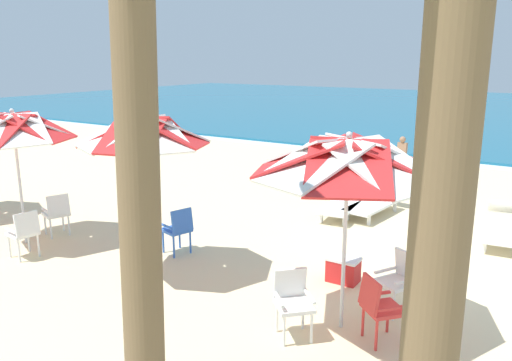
# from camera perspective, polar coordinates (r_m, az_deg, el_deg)

# --- Properties ---
(ground_plane) EXTENTS (80.00, 80.00, 0.00)m
(ground_plane) POSITION_cam_1_polar(r_m,az_deg,el_deg) (9.55, 22.01, -8.78)
(ground_plane) COLOR beige
(beach_umbrella_0) EXTENTS (2.47, 2.47, 2.60)m
(beach_umbrella_0) POSITION_cam_1_polar(r_m,az_deg,el_deg) (6.35, 10.21, 2.35)
(beach_umbrella_0) COLOR silver
(beach_umbrella_0) RESTS_ON ground
(plastic_chair_0) EXTENTS (0.63, 0.63, 0.87)m
(plastic_chair_0) POSITION_cam_1_polar(r_m,az_deg,el_deg) (6.66, 4.10, -13.01)
(plastic_chair_0) COLOR white
(plastic_chair_0) RESTS_ON ground
(plastic_chair_1) EXTENTS (0.60, 0.62, 0.87)m
(plastic_chair_1) POSITION_cam_1_polar(r_m,az_deg,el_deg) (7.49, 15.63, -10.39)
(plastic_chair_1) COLOR white
(plastic_chair_1) RESTS_ON ground
(plastic_chair_2) EXTENTS (0.63, 0.63, 0.87)m
(plastic_chair_2) POSITION_cam_1_polar(r_m,az_deg,el_deg) (6.67, 13.48, -13.35)
(plastic_chair_2) COLOR red
(plastic_chair_2) RESTS_ON ground
(beach_umbrella_1) EXTENTS (2.06, 2.06, 2.67)m
(beach_umbrella_1) POSITION_cam_1_polar(r_m,az_deg,el_deg) (8.07, -12.35, 5.13)
(beach_umbrella_1) COLOR silver
(beach_umbrella_1) RESTS_ON ground
(plastic_chair_3) EXTENTS (0.57, 0.54, 0.87)m
(plastic_chair_3) POSITION_cam_1_polar(r_m,az_deg,el_deg) (9.31, -8.63, -5.22)
(plastic_chair_3) COLOR blue
(plastic_chair_3) RESTS_ON ground
(beach_umbrella_2) EXTENTS (2.21, 2.21, 2.57)m
(beach_umbrella_2) POSITION_cam_1_polar(r_m,az_deg,el_deg) (10.35, -25.35, 5.29)
(beach_umbrella_2) COLOR silver
(beach_umbrella_2) RESTS_ON ground
(plastic_chair_4) EXTENTS (0.58, 0.56, 0.87)m
(plastic_chair_4) POSITION_cam_1_polar(r_m,az_deg,el_deg) (10.85, -21.26, -3.28)
(plastic_chair_4) COLOR white
(plastic_chair_4) RESTS_ON ground
(plastic_chair_5) EXTENTS (0.52, 0.49, 0.87)m
(plastic_chair_5) POSITION_cam_1_polar(r_m,az_deg,el_deg) (9.90, -24.37, -5.16)
(plastic_chair_5) COLOR white
(plastic_chair_5) RESTS_ON ground
(sun_lounger_1) EXTENTS (0.84, 2.20, 0.62)m
(sun_lounger_1) POSITION_cam_1_polar(r_m,az_deg,el_deg) (11.06, 25.73, -4.57)
(sun_lounger_1) COLOR white
(sun_lounger_1) RESTS_ON ground
(sun_lounger_2) EXTENTS (0.88, 2.21, 0.62)m
(sun_lounger_2) POSITION_cam_1_polar(r_m,az_deg,el_deg) (11.93, 13.25, -2.29)
(sun_lounger_2) COLOR white
(sun_lounger_2) RESTS_ON ground
(sun_lounger_3) EXTENTS (0.83, 2.19, 0.62)m
(sun_lounger_3) POSITION_cam_1_polar(r_m,az_deg,el_deg) (11.80, 9.87, -2.30)
(sun_lounger_3) COLOR white
(sun_lounger_3) RESTS_ON ground
(palm_tree_0) EXTENTS (3.10, 3.04, 5.65)m
(palm_tree_0) POSITION_cam_1_polar(r_m,az_deg,el_deg) (3.47, -13.99, 13.84)
(palm_tree_0) COLOR brown
(palm_tree_0) RESTS_ON ground
(palm_tree_1) EXTENTS (2.91, 3.32, 4.43)m
(palm_tree_1) POSITION_cam_1_polar(r_m,az_deg,el_deg) (2.62, 20.12, -3.10)
(palm_tree_1) COLOR brown
(palm_tree_1) RESTS_ON ground
(cooler_box) EXTENTS (0.50, 0.34, 0.40)m
(cooler_box) POSITION_cam_1_polar(r_m,az_deg,el_deg) (8.33, 9.67, -9.73)
(cooler_box) COLOR red
(cooler_box) RESTS_ON ground
(beachgoer_seated) EXTENTS (0.30, 0.93, 0.92)m
(beachgoer_seated) POSITION_cam_1_polar(r_m,az_deg,el_deg) (17.81, 16.03, 2.80)
(beachgoer_seated) COLOR red
(beachgoer_seated) RESTS_ON ground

